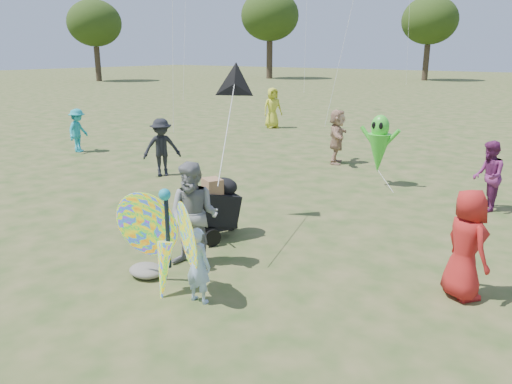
% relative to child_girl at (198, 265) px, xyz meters
% --- Properties ---
extents(ground, '(160.00, 160.00, 0.00)m').
position_rel_child_girl_xyz_m(ground, '(-0.04, 0.12, -0.52)').
color(ground, '#51592B').
rests_on(ground, ground).
extents(child_girl, '(0.40, 0.28, 1.04)m').
position_rel_child_girl_xyz_m(child_girl, '(0.00, 0.00, 0.00)').
color(child_girl, '#9BBBDB').
rests_on(child_girl, ground).
extents(adult_man, '(0.97, 0.86, 1.64)m').
position_rel_child_girl_xyz_m(adult_man, '(-0.80, 0.80, 0.30)').
color(adult_man, gray).
rests_on(adult_man, ground).
extents(grey_bag, '(0.55, 0.45, 0.18)m').
position_rel_child_girl_xyz_m(grey_bag, '(-1.15, 0.12, -0.43)').
color(grey_bag, slate).
rests_on(grey_bag, ground).
extents(crowd_a, '(0.87, 0.84, 1.50)m').
position_rel_child_girl_xyz_m(crowd_a, '(2.77, 2.20, 0.23)').
color(crowd_a, '#A91D1B').
rests_on(crowd_a, ground).
extents(crowd_b, '(1.03, 1.13, 1.52)m').
position_rel_child_girl_xyz_m(crowd_b, '(-5.46, 4.56, 0.24)').
color(crowd_b, black).
rests_on(crowd_b, ground).
extents(crowd_d, '(0.99, 1.54, 1.58)m').
position_rel_child_girl_xyz_m(crowd_d, '(-2.45, 8.64, 0.27)').
color(crowd_d, tan).
rests_on(crowd_d, ground).
extents(crowd_e, '(0.77, 0.86, 1.46)m').
position_rel_child_girl_xyz_m(crowd_e, '(2.15, 6.44, 0.21)').
color(crowd_e, '#70255C').
rests_on(crowd_e, ground).
extents(crowd_g, '(0.89, 0.99, 1.70)m').
position_rel_child_girl_xyz_m(crowd_g, '(-7.89, 13.30, 0.33)').
color(crowd_g, gold).
rests_on(crowd_g, ground).
extents(crowd_i, '(0.83, 1.04, 1.41)m').
position_rel_child_girl_xyz_m(crowd_i, '(-10.05, 5.23, 0.18)').
color(crowd_i, teal).
rests_on(crowd_i, ground).
extents(jogging_stroller, '(0.78, 1.15, 1.09)m').
position_rel_child_girl_xyz_m(jogging_stroller, '(-1.36, 1.97, 0.09)').
color(jogging_stroller, black).
rests_on(jogging_stroller, ground).
extents(butterfly_kite, '(1.74, 0.75, 1.67)m').
position_rel_child_girl_xyz_m(butterfly_kite, '(-0.54, -0.05, 0.20)').
color(butterfly_kite, red).
rests_on(butterfly_kite, ground).
extents(delta_kite_rig, '(1.76, 2.38, 1.70)m').
position_rel_child_girl_xyz_m(delta_kite_rig, '(-1.71, 2.95, 2.08)').
color(delta_kite_rig, black).
rests_on(delta_kite_rig, ground).
extents(alien_kite, '(1.12, 0.69, 1.74)m').
position_rel_child_girl_xyz_m(alien_kite, '(-0.48, 7.00, 0.45)').
color(alien_kite, green).
rests_on(alien_kite, ground).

